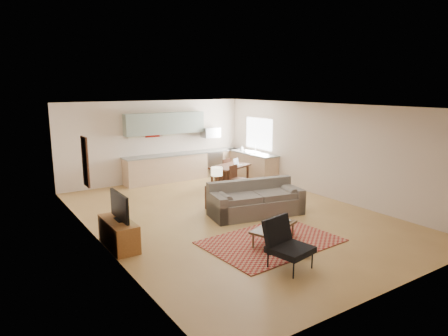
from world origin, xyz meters
TOP-DOWN VIEW (x-y plane):
  - room at (0.00, 0.00)m, footprint 9.00×9.00m
  - kitchen_counter_back at (0.90, 4.18)m, footprint 4.26×0.64m
  - kitchen_counter_right at (2.93, 3.00)m, footprint 0.64×2.26m
  - kitchen_range at (2.00, 4.18)m, footprint 0.62×0.62m
  - kitchen_microwave at (2.00, 4.20)m, footprint 0.62×0.40m
  - upper_cabinets at (0.30, 4.33)m, footprint 2.80×0.34m
  - window_right at (3.23, 3.00)m, footprint 0.02×1.40m
  - wall_art_left at (-3.21, 0.90)m, footprint 0.06×0.42m
  - triptych at (-0.10, 4.47)m, footprint 1.70×0.04m
  - rug at (-0.30, -1.92)m, footprint 2.78×2.01m
  - sofa at (0.54, -0.33)m, footprint 2.56×1.50m
  - coffee_table at (-0.27, -1.96)m, footprint 1.29×0.86m
  - book_a at (-0.47, -2.09)m, footprint 0.33×0.39m
  - book_b at (0.01, -1.76)m, footprint 0.38×0.43m
  - vase at (-0.19, -1.88)m, footprint 0.25×0.25m
  - armchair at (-0.81, -3.04)m, footprint 0.90×0.90m
  - tv_credenza at (-3.00, -0.43)m, footprint 0.46×1.20m
  - tv at (-2.95, -0.43)m, footprint 0.09×0.93m
  - console_table at (0.02, 0.67)m, footprint 0.59×0.44m
  - table_lamp at (0.02, 0.67)m, footprint 0.38×0.38m
  - dining_table at (1.65, 2.44)m, footprint 1.53×1.19m
  - dining_chair_near at (1.47, 1.75)m, footprint 0.51×0.52m
  - dining_chair_far at (1.82, 3.13)m, footprint 0.47×0.48m
  - laptop at (1.92, 2.35)m, footprint 0.35×0.32m
  - soap_bottle at (2.83, 3.44)m, footprint 0.09×0.09m

SIDE VIEW (x-z plane):
  - rug at x=-0.30m, z-range 0.00..0.02m
  - coffee_table at x=-0.27m, z-range 0.00..0.36m
  - tv_credenza at x=-3.00m, z-range 0.00..0.56m
  - console_table at x=0.02m, z-range 0.00..0.62m
  - dining_table at x=1.65m, z-range 0.00..0.68m
  - book_b at x=0.01m, z-range 0.36..0.38m
  - book_a at x=-0.47m, z-range 0.36..0.39m
  - dining_chair_far at x=1.82m, z-range 0.00..0.80m
  - dining_chair_near at x=1.47m, z-range 0.00..0.81m
  - sofa at x=0.54m, z-range 0.00..0.84m
  - armchair at x=-0.81m, z-range 0.00..0.88m
  - vase at x=-0.19m, z-range 0.36..0.53m
  - kitchen_range at x=2.00m, z-range 0.00..0.90m
  - kitchen_counter_back at x=0.90m, z-range 0.00..0.92m
  - kitchen_counter_right at x=2.93m, z-range 0.00..0.92m
  - laptop at x=1.92m, z-range 0.68..0.90m
  - tv at x=-2.95m, z-range 0.56..1.11m
  - table_lamp at x=0.02m, z-range 0.62..1.12m
  - soap_bottle at x=2.83m, z-range 0.92..1.11m
  - room at x=0.00m, z-range -3.15..5.85m
  - kitchen_microwave at x=2.00m, z-range 1.38..1.73m
  - window_right at x=3.23m, z-range 1.02..2.08m
  - wall_art_left at x=-3.21m, z-range 1.00..2.10m
  - triptych at x=-0.10m, z-range 1.50..2.00m
  - upper_cabinets at x=0.30m, z-range 1.60..2.30m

